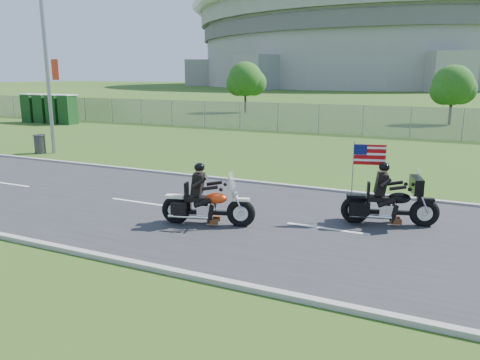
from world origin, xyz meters
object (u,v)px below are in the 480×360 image
at_px(porta_toilet_a, 68,110).
at_px(porta_toilet_b, 55,110).
at_px(porta_toilet_c, 43,109).
at_px(porta_toilet_d, 31,108).
at_px(streetlight, 48,40).
at_px(motorcycle_follow, 390,204).
at_px(trash_can, 40,144).
at_px(motorcycle_lead, 206,206).

bearing_deg(porta_toilet_a, porta_toilet_b, 180.00).
distance_m(porta_toilet_c, porta_toilet_d, 1.40).
bearing_deg(streetlight, motorcycle_follow, -16.46).
relative_size(porta_toilet_c, trash_can, 2.45).
relative_size(porta_toilet_d, motorcycle_lead, 0.91).
bearing_deg(motorcycle_follow, porta_toilet_b, 135.58).
relative_size(porta_toilet_c, porta_toilet_d, 1.00).
xyz_separation_m(porta_toilet_b, porta_toilet_d, (-2.80, 0.00, 0.00)).
bearing_deg(trash_can, streetlight, 47.51).
bearing_deg(porta_toilet_d, streetlight, -37.17).
bearing_deg(trash_can, porta_toilet_a, 129.69).
bearing_deg(motorcycle_follow, porta_toilet_c, 136.72).
bearing_deg(porta_toilet_d, motorcycle_follow, -26.74).
distance_m(porta_toilet_a, porta_toilet_b, 1.40).
bearing_deg(streetlight, porta_toilet_c, 139.94).
distance_m(porta_toilet_a, trash_can, 14.82).
xyz_separation_m(streetlight, porta_toilet_b, (-11.42, 10.78, -4.49)).
distance_m(porta_toilet_a, motorcycle_lead, 29.19).
relative_size(streetlight, motorcycle_follow, 3.97).
height_order(porta_toilet_a, porta_toilet_c, same).
height_order(motorcycle_follow, trash_can, motorcycle_follow).
relative_size(streetlight, porta_toilet_a, 4.35).
height_order(porta_toilet_a, porta_toilet_d, same).
bearing_deg(porta_toilet_d, porta_toilet_b, 0.00).
relative_size(porta_toilet_a, motorcycle_lead, 0.91).
bearing_deg(streetlight, trash_can, -132.49).
distance_m(porta_toilet_b, motorcycle_follow, 32.89).
relative_size(streetlight, trash_can, 10.64).
height_order(streetlight, motorcycle_follow, streetlight).
xyz_separation_m(streetlight, motorcycle_follow, (17.36, -5.13, -5.05)).
bearing_deg(streetlight, porta_toilet_d, 142.83).
distance_m(porta_toilet_a, motorcycle_follow, 31.67).
bearing_deg(streetlight, porta_toilet_a, 132.91).
bearing_deg(porta_toilet_b, motorcycle_follow, -28.93).
xyz_separation_m(porta_toilet_b, trash_can, (10.86, -11.39, -0.68)).
bearing_deg(porta_toilet_b, motorcycle_lead, -36.48).
bearing_deg(porta_toilet_a, motorcycle_follow, -30.16).
relative_size(porta_toilet_b, motorcycle_lead, 0.91).
height_order(porta_toilet_b, porta_toilet_d, same).
bearing_deg(porta_toilet_d, motorcycle_lead, -33.55).
bearing_deg(porta_toilet_b, porta_toilet_a, 0.00).
distance_m(streetlight, porta_toilet_a, 15.39).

